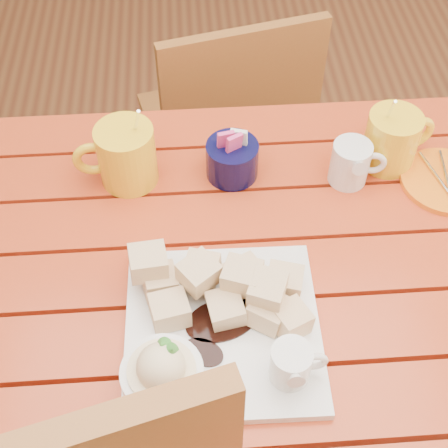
{
  "coord_description": "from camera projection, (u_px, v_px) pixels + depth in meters",
  "views": [
    {
      "loc": [
        -0.06,
        -0.57,
        1.56
      ],
      "look_at": [
        -0.02,
        0.04,
        0.82
      ],
      "focal_mm": 50.0,
      "sensor_mm": 36.0,
      "label": 1
    }
  ],
  "objects": [
    {
      "name": "table",
      "position": [
        237.0,
        306.0,
        1.07
      ],
      "size": [
        1.2,
        0.79,
        0.75
      ],
      "color": "#A62C15",
      "rests_on": "ground"
    },
    {
      "name": "coffee_mug_right",
      "position": [
        393.0,
        139.0,
        1.1
      ],
      "size": [
        0.13,
        0.1,
        0.16
      ],
      "rotation": [
        0.0,
        0.0,
        0.29
      ],
      "color": "yellow",
      "rests_on": "table"
    },
    {
      "name": "cream_pitcher",
      "position": [
        352.0,
        162.0,
        1.08
      ],
      "size": [
        0.1,
        0.08,
        0.08
      ],
      "rotation": [
        0.0,
        0.0,
        -0.12
      ],
      "color": "white",
      "rests_on": "table"
    },
    {
      "name": "chair_far",
      "position": [
        229.0,
        129.0,
        1.64
      ],
      "size": [
        0.46,
        0.46,
        0.82
      ],
      "rotation": [
        0.0,
        0.0,
        3.38
      ],
      "color": "brown",
      "rests_on": "ground"
    },
    {
      "name": "sugar_caddy",
      "position": [
        232.0,
        159.0,
        1.1
      ],
      "size": [
        0.09,
        0.09,
        0.1
      ],
      "color": "black",
      "rests_on": "table"
    },
    {
      "name": "ground",
      "position": [
        233.0,
        442.0,
        1.57
      ],
      "size": [
        5.0,
        5.0,
        0.0
      ],
      "primitive_type": "plane",
      "color": "brown",
      "rests_on": "ground"
    },
    {
      "name": "orange_saucer",
      "position": [
        447.0,
        181.0,
        1.11
      ],
      "size": [
        0.16,
        0.16,
        0.02
      ],
      "rotation": [
        0.0,
        0.0,
        0.03
      ],
      "color": "orange",
      "rests_on": "table"
    },
    {
      "name": "dessert_plate",
      "position": [
        212.0,
        330.0,
        0.88
      ],
      "size": [
        0.29,
        0.29,
        0.11
      ],
      "rotation": [
        0.0,
        0.0,
        -0.02
      ],
      "color": "white",
      "rests_on": "table"
    },
    {
      "name": "coffee_mug_left",
      "position": [
        125.0,
        155.0,
        1.07
      ],
      "size": [
        0.14,
        0.1,
        0.17
      ],
      "rotation": [
        0.0,
        0.0,
        0.08
      ],
      "color": "yellow",
      "rests_on": "table"
    }
  ]
}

